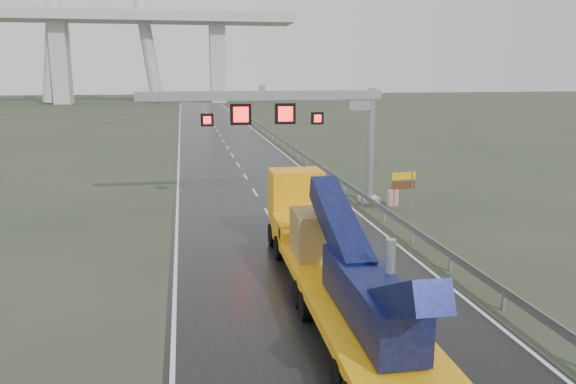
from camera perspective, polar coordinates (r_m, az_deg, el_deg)
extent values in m
plane|color=#323928|center=(18.31, 5.62, -14.54)|extent=(400.00, 400.00, 0.00)
cube|color=black|center=(56.48, -5.68, 3.74)|extent=(11.00, 200.00, 0.02)
cube|color=#B3B3AE|center=(36.52, 8.23, -0.73)|extent=(1.20, 1.20, 0.30)
cylinder|color=#93969B|center=(35.91, 8.40, 4.65)|extent=(0.48, 0.48, 7.20)
cube|color=#93969B|center=(34.04, -2.66, 9.76)|extent=(14.80, 0.55, 0.55)
cube|color=#93969B|center=(35.42, 7.29, 8.96)|extent=(1.40, 0.35, 0.90)
cube|color=#93969B|center=(34.02, -2.67, 10.52)|extent=(0.35, 0.35, 0.35)
cube|color=black|center=(33.89, -4.83, 7.86)|extent=(1.25, 0.25, 1.25)
cube|color=#FF0C0C|center=(33.76, -4.80, 7.85)|extent=(0.90, 0.02, 0.90)
cube|color=black|center=(34.27, -0.29, 7.95)|extent=(1.25, 0.25, 1.25)
cube|color=#FF0C0C|center=(34.13, -0.25, 7.93)|extent=(0.90, 0.02, 0.90)
cube|color=black|center=(33.78, -8.22, 7.26)|extent=(0.75, 0.25, 0.75)
cube|color=#FF0C0C|center=(33.64, -8.21, 7.24)|extent=(0.54, 0.02, 0.54)
cube|color=black|center=(34.70, 2.99, 7.49)|extent=(0.75, 0.25, 0.75)
cube|color=#FF0C0C|center=(34.57, 3.05, 7.47)|extent=(0.54, 0.02, 0.54)
cube|color=#B3B3AE|center=(158.62, -22.07, 12.10)|extent=(4.00, 6.00, 21.00)
cube|color=#B3B3AE|center=(156.00, -7.16, 12.89)|extent=(4.00, 6.00, 21.00)
cube|color=yellow|center=(17.57, 7.16, -12.06)|extent=(2.95, 13.70, 0.34)
cube|color=yellow|center=(24.01, 2.24, -4.29)|extent=(2.55, 1.21, 0.49)
cube|color=yellow|center=(25.55, 1.51, -3.84)|extent=(2.58, 2.97, 1.17)
cube|color=yellow|center=(26.93, 0.81, -0.43)|extent=(2.47, 1.99, 2.54)
cube|color=black|center=(27.83, 0.44, 0.60)|extent=(2.24, 0.08, 1.17)
cube|color=#0F0D3F|center=(16.36, 8.24, -10.46)|extent=(1.46, 5.87, 1.37)
cube|color=#0F0D3F|center=(19.07, 5.23, -3.36)|extent=(1.06, 5.39, 2.49)
cube|color=#0F0D3F|center=(13.90, 11.46, -10.84)|extent=(0.94, 3.88, 2.36)
cylinder|color=#93969B|center=(16.22, 10.32, -7.40)|extent=(0.30, 0.30, 1.56)
cube|color=#9B8246|center=(21.82, 3.41, -4.20)|extent=(2.18, 2.18, 1.76)
cylinder|color=black|center=(19.94, 5.08, -10.67)|extent=(2.84, 1.02, 0.98)
cylinder|color=black|center=(27.20, 0.87, -4.23)|extent=(2.65, 1.11, 1.07)
cylinder|color=#93969B|center=(33.12, 10.74, -0.14)|extent=(0.09, 0.09, 2.56)
cylinder|color=#93969B|center=(33.52, 12.44, -0.07)|extent=(0.09, 0.09, 2.56)
cube|color=yellow|center=(33.12, 11.67, 1.60)|extent=(1.49, 0.22, 0.43)
cube|color=#542818|center=(33.22, 11.63, 0.70)|extent=(1.49, 0.22, 0.48)
cube|color=red|center=(35.57, 10.62, -0.56)|extent=(0.64, 0.41, 1.02)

